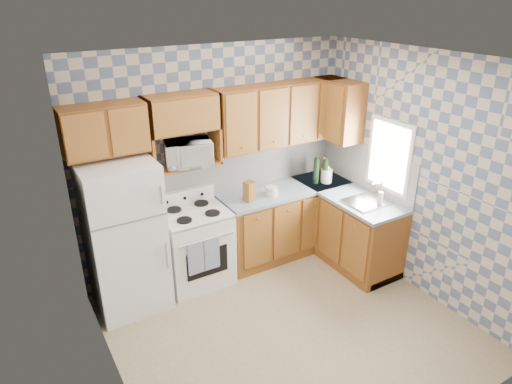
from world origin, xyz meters
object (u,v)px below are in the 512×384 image
refrigerator (124,237)px  stove_body (195,247)px  microwave (188,153)px  electric_kettle (326,176)px

refrigerator → stove_body: refrigerator is taller
microwave → refrigerator: bearing=-157.5°
stove_body → electric_kettle: (1.85, -0.09, 0.56)m
refrigerator → microwave: 1.13m
stove_body → refrigerator: bearing=-178.2°
stove_body → electric_kettle: electric_kettle is taller
stove_body → microwave: 1.14m
refrigerator → microwave: bearing=8.6°
stove_body → microwave: (0.03, 0.10, 1.14)m
electric_kettle → stove_body: bearing=177.1°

